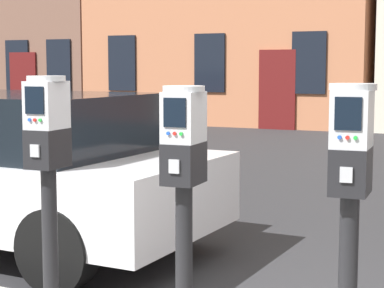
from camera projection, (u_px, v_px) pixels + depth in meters
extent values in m
cylinder|color=black|center=(50.00, 249.00, 3.94)|extent=(0.09, 0.09, 0.95)
cube|color=black|center=(48.00, 148.00, 3.88)|extent=(0.18, 0.25, 0.22)
cube|color=#A5A8AD|center=(35.00, 151.00, 3.76)|extent=(0.06, 0.02, 0.07)
cube|color=#B7BABF|center=(47.00, 105.00, 3.85)|extent=(0.18, 0.24, 0.27)
cube|color=black|center=(34.00, 100.00, 3.74)|extent=(0.12, 0.01, 0.15)
cylinder|color=blue|center=(29.00, 120.00, 3.76)|extent=(0.02, 0.01, 0.02)
cylinder|color=red|center=(35.00, 120.00, 3.75)|extent=(0.02, 0.01, 0.02)
cylinder|color=green|center=(40.00, 120.00, 3.73)|extent=(0.02, 0.01, 0.02)
cylinder|color=#B7BABF|center=(46.00, 78.00, 3.83)|extent=(0.23, 0.23, 0.03)
cylinder|color=black|center=(184.00, 270.00, 3.59)|extent=(0.09, 0.09, 0.92)
cube|color=black|center=(184.00, 163.00, 3.52)|extent=(0.18, 0.25, 0.21)
cube|color=#A5A8AD|center=(174.00, 166.00, 3.41)|extent=(0.06, 0.02, 0.07)
cube|color=#B7BABF|center=(184.00, 117.00, 3.49)|extent=(0.18, 0.24, 0.26)
cube|color=black|center=(175.00, 113.00, 3.38)|extent=(0.12, 0.01, 0.15)
cylinder|color=blue|center=(168.00, 133.00, 3.41)|extent=(0.02, 0.01, 0.02)
cylinder|color=red|center=(175.00, 134.00, 3.39)|extent=(0.02, 0.01, 0.02)
cylinder|color=green|center=(181.00, 134.00, 3.38)|extent=(0.02, 0.01, 0.02)
cylinder|color=#B7BABF|center=(184.00, 89.00, 3.48)|extent=(0.23, 0.23, 0.03)
cube|color=black|center=(351.00, 171.00, 3.16)|extent=(0.18, 0.25, 0.22)
cube|color=#A5A8AD|center=(346.00, 175.00, 3.04)|extent=(0.06, 0.02, 0.07)
cube|color=#B7BABF|center=(352.00, 119.00, 3.13)|extent=(0.18, 0.24, 0.26)
cube|color=black|center=(348.00, 114.00, 3.02)|extent=(0.12, 0.01, 0.15)
cylinder|color=blue|center=(339.00, 137.00, 3.04)|extent=(0.02, 0.01, 0.02)
cylinder|color=red|center=(347.00, 138.00, 3.03)|extent=(0.02, 0.01, 0.02)
cylinder|color=green|center=(355.00, 138.00, 3.02)|extent=(0.02, 0.01, 0.02)
cylinder|color=#B7BABF|center=(353.00, 87.00, 3.12)|extent=(0.23, 0.23, 0.03)
cube|color=black|center=(1.00, 122.00, 6.24)|extent=(2.61, 1.74, 0.52)
cylinder|color=black|center=(57.00, 250.00, 5.04)|extent=(0.65, 0.24, 0.64)
cylinder|color=black|center=(166.00, 209.00, 6.48)|extent=(0.65, 0.24, 0.64)
cube|color=black|center=(17.00, 66.00, 21.54)|extent=(0.87, 0.06, 1.60)
cube|color=black|center=(59.00, 66.00, 20.87)|extent=(0.87, 0.06, 1.60)
cube|color=#591414|center=(23.00, 86.00, 21.52)|extent=(1.00, 0.07, 2.10)
cube|color=black|center=(122.00, 63.00, 19.92)|extent=(0.90, 0.06, 1.60)
cube|color=black|center=(210.00, 63.00, 18.75)|extent=(0.90, 0.06, 1.60)
cube|color=black|center=(309.00, 63.00, 17.58)|extent=(0.90, 0.06, 1.60)
cube|color=#591414|center=(277.00, 90.00, 18.02)|extent=(1.00, 0.07, 2.10)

